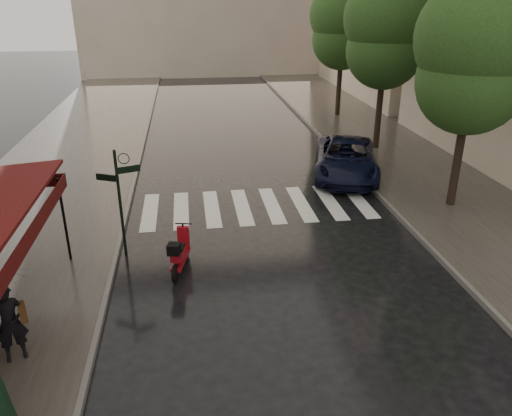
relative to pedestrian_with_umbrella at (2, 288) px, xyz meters
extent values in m
plane|color=black|center=(2.89, 1.26, -1.75)|extent=(120.00, 120.00, 0.00)
cube|color=#38332D|center=(-1.61, 13.26, -1.69)|extent=(6.00, 60.00, 0.12)
cube|color=#38332D|center=(13.14, 13.26, -1.69)|extent=(5.50, 60.00, 0.12)
cube|color=#595651|center=(1.44, 13.26, -1.67)|extent=(0.12, 60.00, 0.16)
cube|color=#595651|center=(10.34, 13.26, -1.67)|extent=(0.12, 60.00, 0.16)
cube|color=silver|center=(2.19, 7.26, -1.74)|extent=(0.50, 3.20, 0.01)
cube|color=silver|center=(3.24, 7.26, -1.74)|extent=(0.50, 3.20, 0.01)
cube|color=silver|center=(4.29, 7.26, -1.74)|extent=(0.50, 3.20, 0.01)
cube|color=silver|center=(5.34, 7.26, -1.74)|extent=(0.50, 3.20, 0.01)
cube|color=silver|center=(6.39, 7.26, -1.74)|extent=(0.50, 3.20, 0.01)
cube|color=silver|center=(7.44, 7.26, -1.74)|extent=(0.50, 3.20, 0.01)
cube|color=silver|center=(8.49, 7.26, -1.74)|extent=(0.50, 3.20, 0.01)
cube|color=silver|center=(9.54, 7.26, -1.74)|extent=(0.50, 3.20, 0.01)
cube|color=#40090C|center=(0.37, 0.76, 0.60)|extent=(0.04, 7.00, 0.35)
cylinder|color=black|center=(0.24, 4.01, -0.45)|extent=(0.07, 0.07, 2.35)
cylinder|color=black|center=(1.69, 4.26, -0.20)|extent=(0.08, 0.08, 3.10)
cube|color=black|center=(1.99, 4.26, 0.80)|extent=(0.62, 0.26, 0.18)
cube|color=black|center=(1.41, 4.26, 0.60)|extent=(0.56, 0.29, 0.18)
cylinder|color=black|center=(12.49, 6.26, 0.50)|extent=(0.28, 0.28, 4.26)
sphere|color=#193E16|center=(12.49, 6.26, 2.55)|extent=(3.40, 3.40, 3.40)
sphere|color=#193E16|center=(12.49, 6.26, 3.84)|extent=(3.80, 3.80, 3.80)
cylinder|color=black|center=(12.39, 13.26, 0.61)|extent=(0.28, 0.28, 4.48)
sphere|color=#193E16|center=(12.39, 13.26, 2.77)|extent=(3.40, 3.40, 3.40)
sphere|color=#193E16|center=(12.39, 13.26, 4.13)|extent=(3.80, 3.80, 3.80)
cylinder|color=black|center=(12.59, 20.26, 0.56)|extent=(0.28, 0.28, 4.37)
sphere|color=#193E16|center=(12.59, 20.26, 2.66)|extent=(3.40, 3.40, 3.40)
sphere|color=#193E16|center=(12.59, 20.26, 3.99)|extent=(3.80, 3.80, 3.80)
imported|color=black|center=(0.00, 0.00, -0.80)|extent=(0.71, 0.60, 1.66)
cube|color=#452A12|center=(0.23, 0.10, -0.63)|extent=(0.24, 0.34, 0.35)
cylinder|color=black|center=(3.10, 2.64, -1.51)|extent=(0.20, 0.48, 0.47)
cylinder|color=black|center=(3.37, 3.84, -1.51)|extent=(0.20, 0.48, 0.47)
cube|color=maroon|center=(3.24, 3.26, -1.43)|extent=(0.55, 1.30, 0.10)
cube|color=maroon|center=(3.19, 3.03, -1.14)|extent=(0.41, 0.59, 0.27)
cube|color=maroon|center=(3.34, 3.70, -1.06)|extent=(0.33, 0.18, 0.73)
cylinder|color=black|center=(3.36, 3.79, -0.65)|extent=(0.45, 0.13, 0.04)
cube|color=black|center=(3.11, 2.67, -0.82)|extent=(0.37, 0.36, 0.27)
imported|color=black|center=(9.86, 9.93, -1.03)|extent=(3.69, 5.65, 1.45)
camera|label=1|loc=(3.61, -8.57, 5.08)|focal=35.00mm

